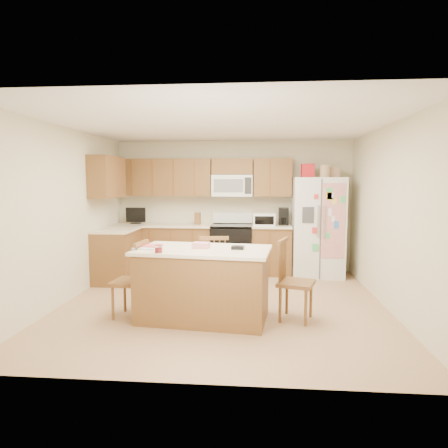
# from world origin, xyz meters

# --- Properties ---
(ground) EXTENTS (4.50, 4.50, 0.00)m
(ground) POSITION_xyz_m (0.00, 0.00, 0.00)
(ground) COLOR #A07B63
(ground) RESTS_ON ground
(room_shell) EXTENTS (4.60, 4.60, 2.52)m
(room_shell) POSITION_xyz_m (0.00, 0.00, 1.44)
(room_shell) COLOR beige
(room_shell) RESTS_ON ground
(cabinetry) EXTENTS (3.36, 1.56, 2.15)m
(cabinetry) POSITION_xyz_m (-0.98, 1.79, 0.91)
(cabinetry) COLOR brown
(cabinetry) RESTS_ON ground
(stove) EXTENTS (0.76, 0.65, 1.13)m
(stove) POSITION_xyz_m (0.00, 1.94, 0.47)
(stove) COLOR black
(stove) RESTS_ON ground
(refrigerator) EXTENTS (0.90, 0.79, 2.04)m
(refrigerator) POSITION_xyz_m (1.57, 1.87, 0.92)
(refrigerator) COLOR white
(refrigerator) RESTS_ON ground
(island) EXTENTS (1.74, 1.13, 0.99)m
(island) POSITION_xyz_m (-0.19, -0.61, 0.45)
(island) COLOR brown
(island) RESTS_ON ground
(windsor_chair_left) EXTENTS (0.45, 0.47, 0.98)m
(windsor_chair_left) POSITION_xyz_m (-1.12, -0.62, 0.46)
(windsor_chair_left) COLOR brown
(windsor_chair_left) RESTS_ON ground
(windsor_chair_back) EXTENTS (0.47, 0.46, 0.98)m
(windsor_chair_back) POSITION_xyz_m (-0.13, 0.06, 0.46)
(windsor_chair_back) COLOR brown
(windsor_chair_back) RESTS_ON ground
(windsor_chair_right) EXTENTS (0.53, 0.54, 1.02)m
(windsor_chair_right) POSITION_xyz_m (0.94, -0.55, 0.48)
(windsor_chair_right) COLOR brown
(windsor_chair_right) RESTS_ON ground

